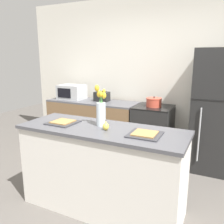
{
  "coord_description": "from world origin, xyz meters",
  "views": [
    {
      "loc": [
        1.15,
        -2.11,
        1.68
      ],
      "look_at": [
        0.0,
        0.25,
        1.07
      ],
      "focal_mm": 38.0,
      "sensor_mm": 36.0,
      "label": 1
    }
  ],
  "objects": [
    {
      "name": "plate_setting_right",
      "position": [
        0.49,
        -0.03,
        0.96
      ],
      "size": [
        0.31,
        0.31,
        0.02
      ],
      "color": "#333338",
      "rests_on": "kitchen_island"
    },
    {
      "name": "back_wall",
      "position": [
        0.0,
        2.0,
        1.35
      ],
      "size": [
        5.2,
        0.08,
        2.7
      ],
      "color": "silver",
      "rests_on": "ground_plane"
    },
    {
      "name": "pear_figurine",
      "position": [
        0.08,
        -0.05,
        0.99
      ],
      "size": [
        0.07,
        0.07,
        0.11
      ],
      "color": "#E5CC4C",
      "rests_on": "kitchen_island"
    },
    {
      "name": "refrigerator",
      "position": [
        1.05,
        1.6,
        0.9
      ],
      "size": [
        0.68,
        0.67,
        1.8
      ],
      "color": "black",
      "rests_on": "ground_plane"
    },
    {
      "name": "cooking_pot",
      "position": [
        0.1,
        1.58,
        0.96
      ],
      "size": [
        0.25,
        0.25,
        0.17
      ],
      "color": "#CC4C38",
      "rests_on": "stove_range"
    },
    {
      "name": "back_counter",
      "position": [
        -1.06,
        1.6,
        0.44
      ],
      "size": [
        1.68,
        0.6,
        0.89
      ],
      "color": "brown",
      "rests_on": "ground_plane"
    },
    {
      "name": "toaster",
      "position": [
        -0.89,
        1.65,
        0.98
      ],
      "size": [
        0.28,
        0.18,
        0.17
      ],
      "color": "black",
      "rests_on": "back_counter"
    },
    {
      "name": "stove_range",
      "position": [
        0.1,
        1.6,
        0.44
      ],
      "size": [
        0.6,
        0.61,
        0.89
      ],
      "color": "black",
      "rests_on": "ground_plane"
    },
    {
      "name": "ground_plane",
      "position": [
        0.0,
        0.0,
        0.0
      ],
      "size": [
        10.0,
        10.0,
        0.0
      ],
      "primitive_type": "plane",
      "color": "#59544F"
    },
    {
      "name": "plate_setting_left",
      "position": [
        -0.49,
        -0.03,
        0.96
      ],
      "size": [
        0.31,
        0.31,
        0.02
      ],
      "color": "#333338",
      "rests_on": "kitchen_island"
    },
    {
      "name": "kitchen_island",
      "position": [
        0.0,
        0.0,
        0.47
      ],
      "size": [
        1.8,
        0.66,
        0.95
      ],
      "color": "silver",
      "rests_on": "ground_plane"
    },
    {
      "name": "microwave",
      "position": [
        -1.52,
        1.6,
        1.02
      ],
      "size": [
        0.48,
        0.37,
        0.27
      ],
      "color": "#B7BABC",
      "rests_on": "back_counter"
    },
    {
      "name": "flower_vase",
      "position": [
        -0.04,
        0.07,
        1.12
      ],
      "size": [
        0.12,
        0.1,
        0.45
      ],
      "color": "silver",
      "rests_on": "kitchen_island"
    }
  ]
}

